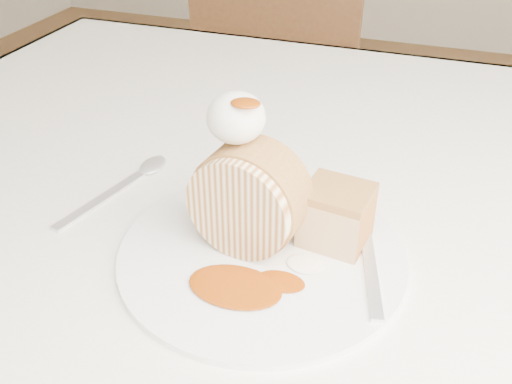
% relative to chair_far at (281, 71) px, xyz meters
% --- Properties ---
extents(table, '(1.40, 0.90, 0.75)m').
position_rel_chair_far_xyz_m(table, '(0.34, -0.83, 0.13)').
color(table, white).
rests_on(table, ground).
extents(chair_far, '(0.47, 0.47, 0.92)m').
position_rel_chair_far_xyz_m(chair_far, '(0.00, 0.00, 0.00)').
color(chair_far, brown).
rests_on(chair_far, ground).
extents(plate, '(0.33, 0.33, 0.01)m').
position_rel_chair_far_xyz_m(plate, '(0.30, -1.04, 0.23)').
color(plate, white).
rests_on(plate, table).
extents(roulade_slice, '(0.12, 0.07, 0.11)m').
position_rel_chair_far_xyz_m(roulade_slice, '(0.28, -1.03, 0.29)').
color(roulade_slice, beige).
rests_on(roulade_slice, plate).
extents(cake_chunk, '(0.07, 0.07, 0.05)m').
position_rel_chair_far_xyz_m(cake_chunk, '(0.36, -1.00, 0.26)').
color(cake_chunk, '#A76F3F').
rests_on(cake_chunk, plate).
extents(whipped_cream, '(0.06, 0.06, 0.05)m').
position_rel_chair_far_xyz_m(whipped_cream, '(0.26, -1.02, 0.37)').
color(whipped_cream, white).
rests_on(whipped_cream, roulade_slice).
extents(caramel_drizzle, '(0.03, 0.02, 0.01)m').
position_rel_chair_far_xyz_m(caramel_drizzle, '(0.27, -1.03, 0.39)').
color(caramel_drizzle, '#893505').
rests_on(caramel_drizzle, whipped_cream).
extents(caramel_pool, '(0.10, 0.07, 0.00)m').
position_rel_chair_far_xyz_m(caramel_pool, '(0.29, -1.10, 0.23)').
color(caramel_pool, '#893505').
rests_on(caramel_pool, plate).
extents(fork, '(0.07, 0.18, 0.00)m').
position_rel_chair_far_xyz_m(fork, '(0.41, -1.04, 0.23)').
color(fork, silver).
rests_on(fork, plate).
extents(spoon, '(0.07, 0.17, 0.00)m').
position_rel_chair_far_xyz_m(spoon, '(0.08, -1.01, 0.23)').
color(spoon, silver).
rests_on(spoon, table).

